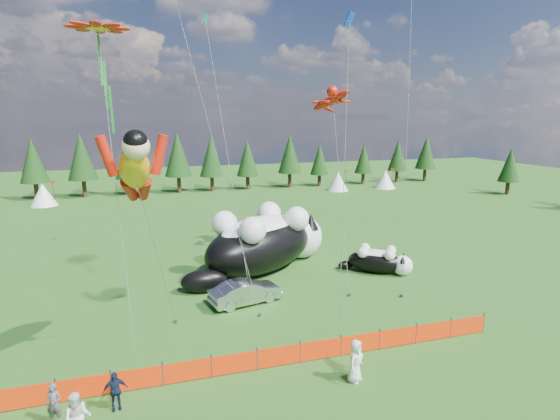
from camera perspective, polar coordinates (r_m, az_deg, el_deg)
The scene contains 17 objects.
ground at distance 23.23m, azimuth -2.32°, elevation -15.99°, with size 160.00×160.00×0.00m, color #0D3B0A.
safety_fence at distance 20.46m, azimuth -0.14°, elevation -18.55°, with size 22.06×0.06×1.10m.
tree_line at distance 65.44m, azimuth -12.23°, elevation 5.73°, with size 90.00×4.00×8.00m, color black, non-canonical shape.
festival_tents at distance 62.71m, azimuth -1.67°, elevation 3.34°, with size 50.00×3.20×2.80m, color white, non-canonical shape.
cat_large at distance 31.54m, azimuth -1.84°, elevation -4.01°, with size 11.54×8.77×4.61m.
cat_small at distance 32.08m, azimuth 12.82°, elevation -6.43°, with size 4.64×3.82×1.92m.
car at distance 26.50m, azimuth -4.48°, elevation -10.63°, with size 1.51×4.34×1.43m, color #BDBCC1.
spectator_a at distance 19.11m, azimuth -27.41°, elevation -21.52°, with size 0.56×0.37×1.54m, color #4F5054.
spectator_b at distance 17.75m, azimuth -24.92°, elevation -23.44°, with size 0.91×0.53×1.86m, color silver.
spectator_c at distance 18.93m, azimuth -20.75°, elevation -21.21°, with size 0.91×0.47×1.55m, color #131D36.
spectator_e at distance 19.56m, azimuth 9.82°, elevation -18.85°, with size 0.91×0.59×1.86m, color silver.
superhero_kite at distance 19.02m, azimuth -18.41°, elevation 5.02°, with size 3.82×5.79×11.05m.
gecko_kite at distance 35.40m, azimuth 6.68°, elevation 14.02°, with size 4.99×12.66×15.48m.
flower_kite at distance 21.59m, azimuth -22.68°, elevation 20.67°, with size 3.10×5.71×15.09m.
diamond_kite_a at distance 27.50m, azimuth -13.31°, elevation 24.43°, with size 3.97×5.65×19.21m.
diamond_kite_c at distance 21.54m, azimuth 8.99°, elevation 21.10°, with size 1.66×2.73×15.95m.
diamond_kite_d at distance 34.07m, azimuth -9.46°, elevation 21.94°, with size 1.41×9.46×19.79m.
Camera 1 is at (-5.00, -19.88, 10.93)m, focal length 28.00 mm.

